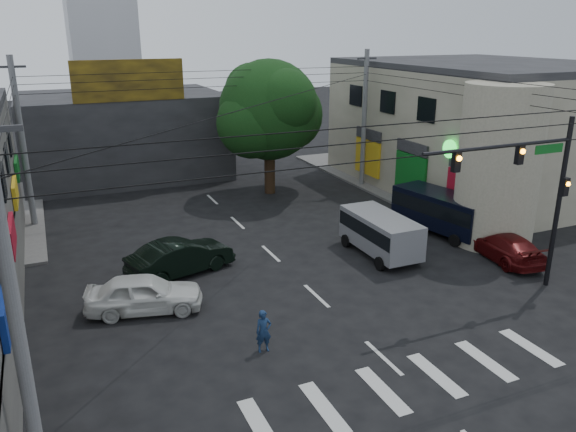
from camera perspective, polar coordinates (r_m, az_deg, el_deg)
ground at (r=21.76m, az=5.30°, el=-10.25°), size 160.00×160.00×0.00m
sidewalk_far_right at (r=45.36m, az=14.34°, el=4.71°), size 16.00×16.00×0.15m
building_right at (r=40.88m, az=19.07°, el=8.43°), size 14.00×18.00×8.00m
corner_column at (r=29.73m, az=20.62°, el=4.80°), size 4.00×4.00×8.00m
building_far at (r=43.57m, az=-16.37°, el=7.93°), size 14.00×10.00×6.00m
billboard at (r=38.21m, az=-15.89°, el=13.11°), size 7.00×0.30×2.60m
street_tree at (r=36.52m, az=-1.94°, el=10.67°), size 6.40×6.40×8.70m
traffic_gantry at (r=23.94m, az=23.54°, el=3.40°), size 7.10×0.35×7.20m
utility_pole_near_left at (r=13.46m, az=-25.98°, el=-9.22°), size 0.32×0.32×9.20m
utility_pole_far_left at (r=33.12m, az=-25.34°, el=6.58°), size 0.32×0.32×9.20m
utility_pole_far_right at (r=38.66m, az=7.75°, el=9.64°), size 0.32×0.32×9.20m
dark_sedan at (r=25.46m, az=-10.86°, el=-4.13°), size 4.30×5.70×1.58m
white_compact at (r=22.49m, az=-14.40°, el=-7.62°), size 3.81×5.24×1.51m
maroon_sedan at (r=28.46m, az=21.16°, el=-2.92°), size 3.12×5.01×1.30m
silver_minivan at (r=27.33m, az=9.36°, el=-1.96°), size 4.65×1.98×2.00m
navy_van at (r=31.05m, az=15.33°, el=0.29°), size 6.19×4.06×2.17m
traffic_officer at (r=19.31m, az=-2.49°, el=-11.61°), size 0.61×0.45×1.51m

